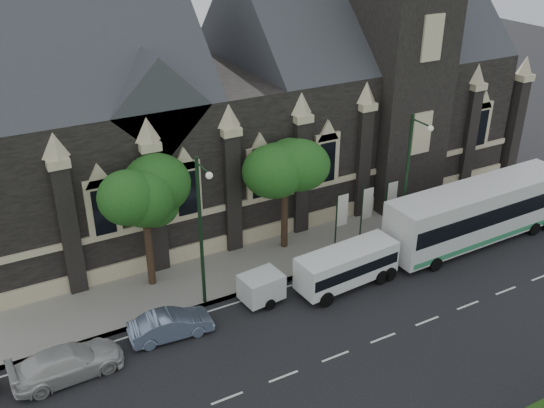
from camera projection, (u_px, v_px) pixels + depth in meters
ground at (335, 357)px, 30.92m from camera, size 160.00×160.00×0.00m
sidewalk at (250, 266)px, 38.33m from camera, size 80.00×5.00×0.15m
museum at (254, 91)px, 44.13m from camera, size 40.00×17.70×29.90m
tree_walk_right at (286, 165)px, 38.05m from camera, size 4.08×4.08×7.80m
tree_walk_left at (146, 196)px, 34.24m from camera, size 3.91×3.91×7.64m
street_lamp_near at (409, 175)px, 38.44m from camera, size 0.36×1.88×9.00m
street_lamp_mid at (202, 226)px, 32.46m from camera, size 0.36×1.88×9.00m
banner_flag_left at (340, 214)px, 39.58m from camera, size 0.90×0.10×4.00m
banner_flag_center at (365, 207)px, 40.43m from camera, size 0.90×0.10×4.00m
banner_flag_right at (390, 201)px, 41.29m from camera, size 0.90×0.10×4.00m
tour_coach at (478, 212)px, 40.26m from camera, size 13.86×3.41×4.02m
shuttle_bus at (347, 265)px, 35.90m from camera, size 6.46×2.67×2.44m
box_trailer at (261, 287)px, 34.63m from camera, size 3.38×1.99×1.77m
sedan at (171, 325)px, 32.05m from camera, size 4.47×1.84×1.44m
car_far_white at (68, 363)px, 29.39m from camera, size 5.38×2.40×1.53m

